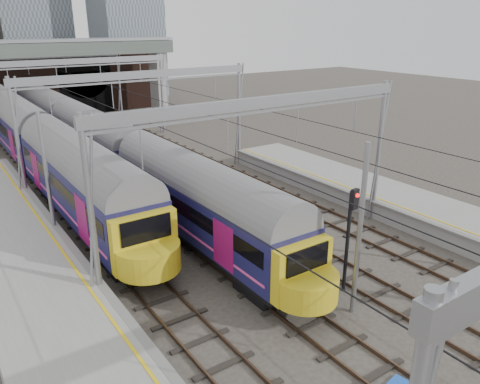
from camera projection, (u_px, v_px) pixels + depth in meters
ground at (393, 337)px, 17.28m from camera, size 160.00×160.00×0.00m
tracks at (194, 210)px, 28.88m from camera, size 14.40×80.00×0.22m
overhead_line at (144, 91)px, 31.65m from camera, size 16.80×80.00×8.00m
retaining_wall at (53, 80)px, 56.71m from camera, size 28.00×2.75×9.00m
overbridge at (50, 58)px, 50.37m from camera, size 28.00×3.00×9.25m
train_main at (68, 123)px, 41.91m from camera, size 2.74×63.30×4.73m
train_second at (20, 127)px, 39.66m from camera, size 3.01×52.20×5.11m
signal_near_centre at (350, 228)px, 19.22m from camera, size 0.35×0.46×4.73m
equip_cover_b at (304, 251)px, 23.70m from camera, size 0.92×0.73×0.10m
equip_cover_c at (299, 262)px, 22.57m from camera, size 1.03×0.89×0.10m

